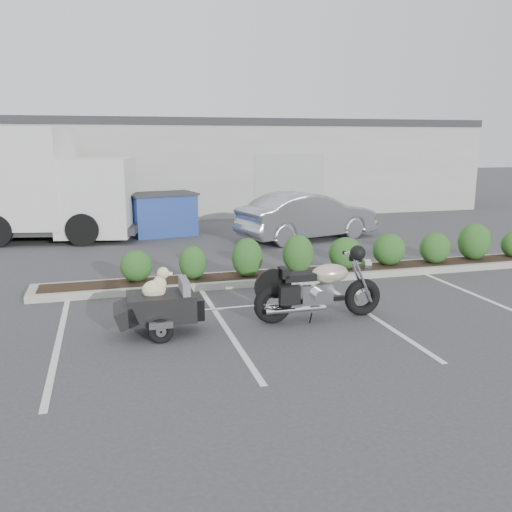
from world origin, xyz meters
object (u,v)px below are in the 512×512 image
object	(u,v)px
dumpster	(162,214)
delivery_truck	(14,187)
pet_trailer	(160,306)
sedan	(308,216)
motorcycle	(319,290)

from	to	relation	value
dumpster	delivery_truck	xyz separation A→B (m)	(-4.58, 0.35, 0.97)
pet_trailer	delivery_truck	size ratio (longest dim) A/B	0.24
pet_trailer	sedan	xyz separation A→B (m)	(5.43, 7.49, 0.28)
motorcycle	delivery_truck	size ratio (longest dim) A/B	0.30
pet_trailer	delivery_truck	bearing A→B (deg)	110.14
sedan	pet_trailer	bearing A→B (deg)	128.26
motorcycle	pet_trailer	world-z (taller)	motorcycle
dumpster	pet_trailer	bearing A→B (deg)	-107.23
motorcycle	dumpster	xyz separation A→B (m)	(-1.75, 9.62, 0.17)
motorcycle	sedan	bearing A→B (deg)	71.15
pet_trailer	dumpster	distance (m)	9.66
sedan	delivery_truck	size ratio (longest dim) A/B	0.57
pet_trailer	sedan	bearing A→B (deg)	54.60
sedan	dumpster	size ratio (longest dim) A/B	1.91
sedan	dumpster	xyz separation A→B (m)	(-4.39, 2.11, -0.04)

